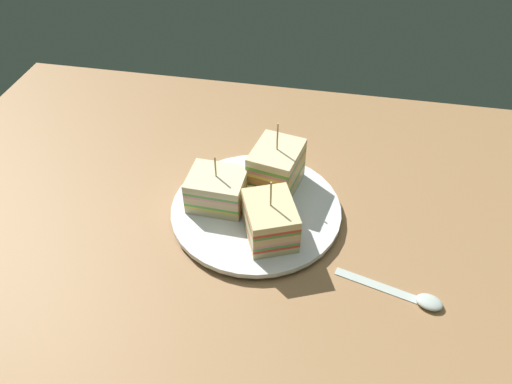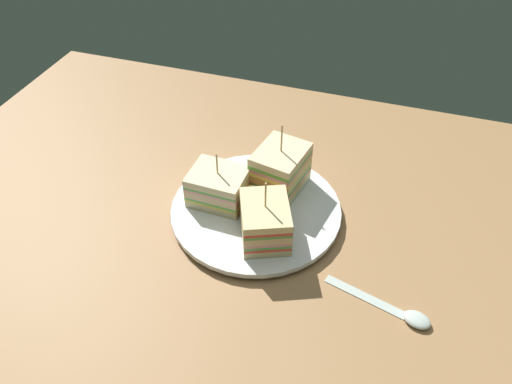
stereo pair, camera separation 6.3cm
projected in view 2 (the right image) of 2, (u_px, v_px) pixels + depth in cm
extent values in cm
cube|color=#9F744A|center=(256.00, 219.00, 73.56)|extent=(109.43, 72.10, 1.80)
cylinder|color=white|center=(256.00, 213.00, 72.73)|extent=(15.19, 15.19, 0.64)
cylinder|color=white|center=(256.00, 209.00, 72.25)|extent=(24.51, 24.51, 0.79)
cube|color=beige|center=(218.00, 198.00, 72.68)|extent=(8.13, 6.79, 1.13)
cube|color=#B2844C|center=(243.00, 204.00, 71.70)|extent=(0.54, 6.39, 1.13)
cube|color=#EFCA51|center=(218.00, 194.00, 72.16)|extent=(8.13, 6.79, 0.40)
cube|color=#5EB14A|center=(218.00, 192.00, 71.88)|extent=(8.13, 6.79, 0.40)
cube|color=beige|center=(218.00, 188.00, 71.37)|extent=(8.13, 6.79, 1.13)
cube|color=#9E7242|center=(243.00, 194.00, 70.39)|extent=(0.54, 6.39, 1.13)
cube|color=pink|center=(218.00, 184.00, 70.85)|extent=(8.13, 6.79, 0.40)
cube|color=#5EAF4D|center=(217.00, 181.00, 70.57)|extent=(8.13, 6.79, 0.40)
cube|color=beige|center=(217.00, 177.00, 70.06)|extent=(8.13, 6.79, 1.13)
cylinder|color=tan|center=(216.00, 165.00, 68.53)|extent=(0.24, 0.24, 3.38)
cube|color=beige|center=(265.00, 233.00, 67.53)|extent=(8.79, 9.69, 1.11)
cube|color=#B2844C|center=(262.00, 213.00, 70.38)|extent=(5.74, 2.65, 1.11)
cube|color=#E24030|center=(265.00, 229.00, 67.01)|extent=(8.79, 9.69, 0.45)
cube|color=#52A851|center=(265.00, 227.00, 66.70)|extent=(8.79, 9.69, 0.45)
cube|color=pink|center=(265.00, 224.00, 66.39)|extent=(8.79, 9.69, 0.45)
cube|color=#E2BE8B|center=(265.00, 220.00, 65.87)|extent=(8.79, 9.69, 1.11)
cube|color=#9E7242|center=(262.00, 200.00, 68.71)|extent=(5.74, 2.65, 1.11)
cube|color=#599F46|center=(265.00, 216.00, 65.34)|extent=(8.79, 9.69, 0.45)
cube|color=#D84133|center=(265.00, 214.00, 65.03)|extent=(8.79, 9.69, 0.45)
cube|color=beige|center=(265.00, 209.00, 64.51)|extent=(8.79, 9.69, 1.11)
cylinder|color=tan|center=(266.00, 195.00, 62.80)|extent=(0.24, 0.24, 3.96)
cube|color=beige|center=(280.00, 184.00, 74.83)|extent=(7.92, 9.02, 1.16)
cube|color=#B2844C|center=(267.00, 200.00, 72.34)|extent=(6.32, 1.55, 1.16)
cube|color=#E4CC58|center=(280.00, 180.00, 74.25)|extent=(7.92, 9.02, 0.56)
cube|color=pink|center=(280.00, 177.00, 73.87)|extent=(7.92, 9.02, 0.56)
cube|color=#5EA145|center=(280.00, 174.00, 73.49)|extent=(7.92, 9.02, 0.56)
cube|color=beige|center=(280.00, 169.00, 72.91)|extent=(7.92, 9.02, 1.16)
cube|color=#9E7242|center=(268.00, 185.00, 70.42)|extent=(6.32, 1.55, 1.16)
cube|color=#E5C956|center=(280.00, 165.00, 72.33)|extent=(7.92, 9.02, 0.56)
cube|color=pink|center=(281.00, 162.00, 71.95)|extent=(7.92, 9.02, 0.56)
cube|color=#5EAC41|center=(281.00, 159.00, 71.57)|extent=(7.92, 9.02, 0.56)
cube|color=beige|center=(281.00, 154.00, 70.99)|extent=(7.92, 9.02, 1.16)
cylinder|color=tan|center=(282.00, 138.00, 69.11)|extent=(0.24, 0.24, 4.39)
cylinder|color=#F2D784|center=(257.00, 192.00, 73.92)|extent=(4.63, 4.60, 0.87)
cylinder|color=#E8BE65|center=(257.00, 197.00, 72.61)|extent=(4.54, 4.51, 0.89)
cylinder|color=#EFCE6D|center=(263.00, 202.00, 70.94)|extent=(3.66, 3.67, 0.44)
cylinder|color=#E5C879|center=(249.00, 194.00, 71.90)|extent=(5.70, 5.70, 0.39)
cylinder|color=#D7BC63|center=(253.00, 189.00, 72.66)|extent=(6.19, 6.19, 0.18)
cylinder|color=#EAC974|center=(250.00, 194.00, 70.63)|extent=(4.10, 4.09, 0.89)
cube|color=silver|center=(365.00, 296.00, 62.15)|extent=(10.59, 3.91, 0.25)
ellipsoid|color=silver|center=(417.00, 320.00, 59.24)|extent=(3.79, 3.14, 1.00)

